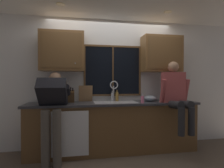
{
  "coord_description": "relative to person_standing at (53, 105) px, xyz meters",
  "views": [
    {
      "loc": [
        -0.61,
        -3.6,
        1.32
      ],
      "look_at": [
        -0.03,
        -0.3,
        1.26
      ],
      "focal_mm": 28.94,
      "sensor_mm": 36.0,
      "label": 1
    }
  ],
  "objects": [
    {
      "name": "ceiling_downlight_right",
      "position": [
        1.97,
        -0.02,
        1.61
      ],
      "size": [
        0.14,
        0.14,
        0.01
      ],
      "primitive_type": "cylinder",
      "color": "#FFEAB2"
    },
    {
      "name": "window_frame_bottom",
      "position": [
        1.09,
        0.56,
        0.1
      ],
      "size": [
        1.17,
        0.02,
        0.04
      ],
      "primitive_type": "cube",
      "color": "brown"
    },
    {
      "name": "knife_block",
      "position": [
        0.27,
        0.38,
        0.1
      ],
      "size": [
        0.12,
        0.18,
        0.32
      ],
      "color": "brown",
      "rests_on": "countertop"
    },
    {
      "name": "window_frame_top",
      "position": [
        1.09,
        0.56,
        1.09
      ],
      "size": [
        1.17,
        0.02,
        0.04
      ],
      "primitive_type": "cube",
      "color": "brown"
    },
    {
      "name": "upper_cabinet_left",
      "position": [
        0.11,
        0.41,
        0.93
      ],
      "size": [
        0.79,
        0.36,
        0.72
      ],
      "color": "brown"
    },
    {
      "name": "faucet",
      "position": [
        1.09,
        0.46,
        0.24
      ],
      "size": [
        0.18,
        0.09,
        0.4
      ],
      "color": "silver",
      "rests_on": "countertop"
    },
    {
      "name": "ceiling_downlight_left",
      "position": [
        0.13,
        -0.02,
        1.61
      ],
      "size": [
        0.14,
        0.14,
        0.01
      ],
      "primitive_type": "cylinder",
      "color": "#FFEAB2"
    },
    {
      "name": "bottle_tall_clear",
      "position": [
        1.15,
        0.45,
        0.08
      ],
      "size": [
        0.06,
        0.06,
        0.23
      ],
      "color": "olive",
      "rests_on": "countertop"
    },
    {
      "name": "upper_cabinet_right",
      "position": [
        2.06,
        0.41,
        0.93
      ],
      "size": [
        0.79,
        0.36,
        0.72
      ],
      "color": "brown"
    },
    {
      "name": "dishwasher_front",
      "position": [
        0.27,
        -0.03,
        -0.47
      ],
      "size": [
        0.6,
        0.02,
        0.74
      ],
      "primitive_type": "cube",
      "color": "white"
    },
    {
      "name": "mixing_bowl",
      "position": [
        1.78,
        0.31,
        0.05
      ],
      "size": [
        0.25,
        0.25,
        0.13
      ],
      "primitive_type": "ellipsoid",
      "color": "#8C99A8",
      "rests_on": "countertop"
    },
    {
      "name": "back_wall",
      "position": [
        1.05,
        0.64,
        0.34
      ],
      "size": [
        5.47,
        0.12,
        2.55
      ],
      "primitive_type": "cube",
      "color": "silver",
      "rests_on": "floor"
    },
    {
      "name": "sink",
      "position": [
        1.09,
        0.28,
        -0.11
      ],
      "size": [
        0.8,
        0.46,
        0.21
      ],
      "color": "#B7B7BC",
      "rests_on": "lower_cabinet_run"
    },
    {
      "name": "window_mullion_center",
      "position": [
        1.09,
        0.56,
        0.59
      ],
      "size": [
        0.02,
        0.02,
        0.95
      ],
      "primitive_type": "cube",
      "color": "brown"
    },
    {
      "name": "bottle_green_glass",
      "position": [
        1.06,
        0.45,
        0.08
      ],
      "size": [
        0.05,
        0.05,
        0.22
      ],
      "color": "#B7B7BC",
      "rests_on": "countertop"
    },
    {
      "name": "window_frame_left",
      "position": [
        0.52,
        0.56,
        0.59
      ],
      "size": [
        0.03,
        0.02,
        0.95
      ],
      "primitive_type": "cube",
      "color": "brown"
    },
    {
      "name": "window_glass",
      "position": [
        1.09,
        0.57,
        0.59
      ],
      "size": [
        1.1,
        0.02,
        0.95
      ],
      "primitive_type": "cube",
      "color": "black"
    },
    {
      "name": "cutting_board",
      "position": [
        0.54,
        0.49,
        0.14
      ],
      "size": [
        0.26,
        0.08,
        0.31
      ],
      "primitive_type": "cube",
      "rotation": [
        0.21,
        0.0,
        0.0
      ],
      "color": "#997047",
      "rests_on": "countertop"
    },
    {
      "name": "soap_dispenser",
      "position": [
        1.54,
        0.06,
        0.06
      ],
      "size": [
        0.06,
        0.07,
        0.18
      ],
      "color": "pink",
      "rests_on": "countertop"
    },
    {
      "name": "countertop",
      "position": [
        1.05,
        0.27,
        -0.03
      ],
      "size": [
        3.13,
        0.62,
        0.04
      ],
      "primitive_type": "cube",
      "color": "#38383D",
      "rests_on": "lower_cabinet_run"
    },
    {
      "name": "window_frame_right",
      "position": [
        1.65,
        0.56,
        0.59
      ],
      "size": [
        0.03,
        0.02,
        0.95
      ],
      "primitive_type": "cube",
      "color": "brown"
    },
    {
      "name": "person_sitting_on_counter",
      "position": [
        2.15,
        0.01,
        0.17
      ],
      "size": [
        0.54,
        0.61,
        1.26
      ],
      "color": "#262628",
      "rests_on": "countertop"
    },
    {
      "name": "lower_cabinet_run",
      "position": [
        1.05,
        0.29,
        -0.49
      ],
      "size": [
        3.07,
        0.58,
        0.88
      ],
      "primitive_type": "cube",
      "color": "brown",
      "rests_on": "floor"
    },
    {
      "name": "person_standing",
      "position": [
        0.0,
        0.0,
        0.0
      ],
      "size": [
        0.53,
        0.72,
        1.47
      ],
      "color": "#595147",
      "rests_on": "floor"
    }
  ]
}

